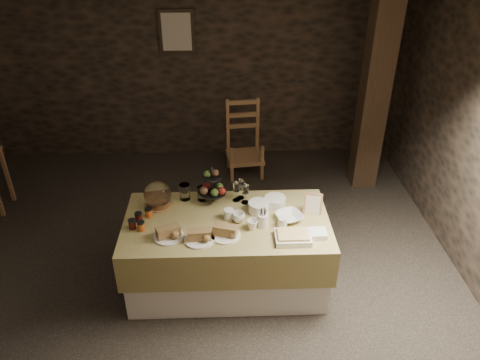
{
  "coord_description": "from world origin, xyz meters",
  "views": [
    {
      "loc": [
        0.44,
        -3.62,
        3.21
      ],
      "look_at": [
        0.58,
        0.2,
        0.89
      ],
      "focal_mm": 35.0,
      "sensor_mm": 36.0,
      "label": 1
    }
  ],
  "objects_px": {
    "timber_column": "(375,87)",
    "fruit_stand": "(213,188)",
    "buffet_table": "(227,248)",
    "chair": "(245,142)"
  },
  "relations": [
    {
      "from": "buffet_table",
      "to": "chair",
      "type": "distance_m",
      "value": 2.17
    },
    {
      "from": "buffet_table",
      "to": "timber_column",
      "type": "height_order",
      "value": "timber_column"
    },
    {
      "from": "chair",
      "to": "timber_column",
      "type": "xyz_separation_m",
      "value": [
        1.52,
        -0.33,
        0.86
      ]
    },
    {
      "from": "timber_column",
      "to": "fruit_stand",
      "type": "relative_size",
      "value": 6.96
    },
    {
      "from": "buffet_table",
      "to": "chair",
      "type": "height_order",
      "value": "chair"
    },
    {
      "from": "timber_column",
      "to": "buffet_table",
      "type": "bearing_deg",
      "value": -134.44
    },
    {
      "from": "timber_column",
      "to": "fruit_stand",
      "type": "height_order",
      "value": "timber_column"
    },
    {
      "from": "buffet_table",
      "to": "chair",
      "type": "relative_size",
      "value": 2.38
    },
    {
      "from": "chair",
      "to": "fruit_stand",
      "type": "xyz_separation_m",
      "value": [
        -0.38,
        -1.83,
        0.43
      ]
    },
    {
      "from": "timber_column",
      "to": "fruit_stand",
      "type": "bearing_deg",
      "value": -141.83
    }
  ]
}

